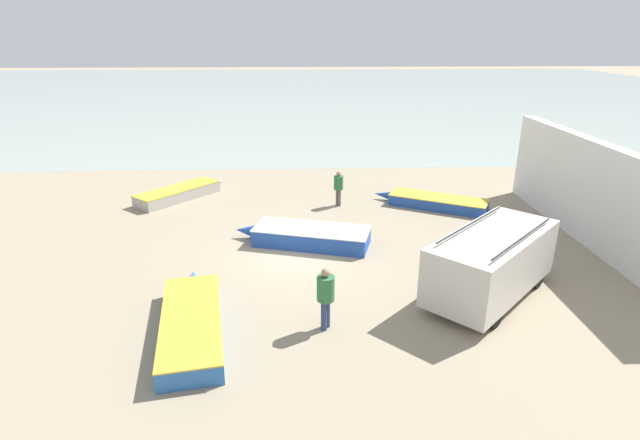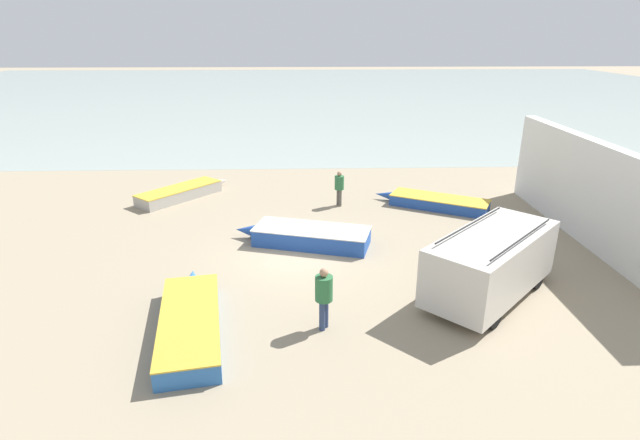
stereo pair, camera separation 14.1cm
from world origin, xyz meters
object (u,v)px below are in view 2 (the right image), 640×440
(parked_van, at_px, (492,262))
(fisherman_1, at_px, (324,293))
(fishing_rowboat_2, at_px, (182,192))
(fishing_rowboat_3, at_px, (436,202))
(fishing_rowboat_1, at_px, (190,321))
(fisherman_0, at_px, (339,185))
(fishing_rowboat_0, at_px, (307,236))

(parked_van, bearing_deg, fisherman_1, 152.64)
(fishing_rowboat_2, bearing_deg, fishing_rowboat_3, -57.99)
(parked_van, xyz_separation_m, fishing_rowboat_1, (-8.66, -1.59, -0.85))
(fishing_rowboat_3, relative_size, fisherman_0, 3.10)
(fishing_rowboat_1, relative_size, fisherman_0, 3.46)
(fishing_rowboat_2, xyz_separation_m, fishing_rowboat_3, (11.91, -1.80, -0.02))
(parked_van, relative_size, fishing_rowboat_3, 0.97)
(parked_van, xyz_separation_m, fisherman_1, (-5.07, -1.62, -0.05))
(fisherman_0, xyz_separation_m, fisherman_1, (-1.12, -10.14, 0.10))
(fishing_rowboat_0, distance_m, fishing_rowboat_1, 6.57)
(parked_van, bearing_deg, fisherman_0, 69.80)
(fishing_rowboat_3, xyz_separation_m, fisherman_0, (-4.41, 0.38, 0.73))
(fishing_rowboat_3, bearing_deg, fisherman_1, 88.81)
(fishing_rowboat_1, xyz_separation_m, fisherman_0, (4.71, 10.11, 0.70))
(fishing_rowboat_2, bearing_deg, fisherman_0, -60.15)
(fishing_rowboat_0, bearing_deg, fisherman_0, -93.16)
(fishing_rowboat_1, xyz_separation_m, fishing_rowboat_2, (-2.78, 11.54, -0.00))
(parked_van, height_order, fishing_rowboat_0, parked_van)
(fishing_rowboat_3, distance_m, fisherman_0, 4.49)
(parked_van, relative_size, fishing_rowboat_2, 1.11)
(fishing_rowboat_1, bearing_deg, fishing_rowboat_3, -53.33)
(fisherman_1, bearing_deg, fisherman_0, -64.86)
(parked_van, relative_size, fisherman_0, 3.00)
(fishing_rowboat_2, bearing_deg, fishing_rowboat_0, -93.48)
(parked_van, distance_m, fishing_rowboat_2, 15.18)
(fisherman_1, bearing_deg, fishing_rowboat_3, -88.10)
(parked_van, distance_m, fishing_rowboat_3, 8.20)
(fishing_rowboat_2, height_order, fisherman_1, fisherman_1)
(fishing_rowboat_0, xyz_separation_m, fisherman_0, (1.51, 4.38, 0.65))
(fishing_rowboat_0, xyz_separation_m, fishing_rowboat_1, (-3.20, -5.74, -0.05))
(parked_van, xyz_separation_m, fishing_rowboat_3, (0.46, 8.14, -0.88))
(fishing_rowboat_1, xyz_separation_m, fisherman_1, (3.59, -0.03, 0.80))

